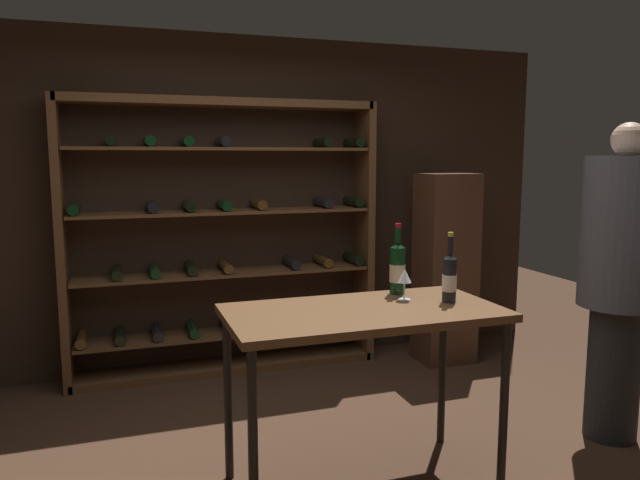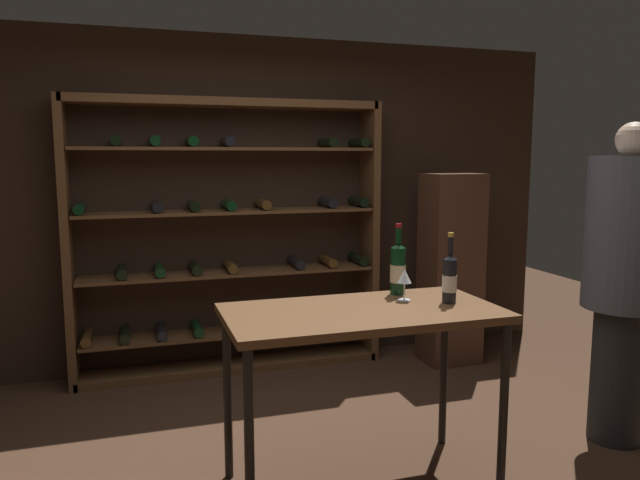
{
  "view_description": "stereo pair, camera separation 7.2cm",
  "coord_description": "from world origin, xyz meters",
  "px_view_note": "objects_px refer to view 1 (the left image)",
  "views": [
    {
      "loc": [
        -0.91,
        -2.85,
        1.69
      ],
      "look_at": [
        0.12,
        0.15,
        1.25
      ],
      "focal_mm": 33.85,
      "sensor_mm": 36.0,
      "label": 1
    },
    {
      "loc": [
        -0.84,
        -2.88,
        1.69
      ],
      "look_at": [
        0.12,
        0.15,
        1.25
      ],
      "focal_mm": 33.85,
      "sensor_mm": 36.0,
      "label": 2
    }
  ],
  "objects_px": {
    "display_cabinet": "(445,268)",
    "wine_bottle_amber_reserve": "(397,268)",
    "tasting_table": "(363,327)",
    "person_bystander_red_print": "(620,268)",
    "wine_rack": "(226,240)",
    "wine_glass_stemmed_right": "(405,277)",
    "wine_bottle_red_label": "(449,278)"
  },
  "relations": [
    {
      "from": "wine_rack",
      "to": "wine_bottle_red_label",
      "type": "bearing_deg",
      "value": -67.25
    },
    {
      "from": "wine_bottle_amber_reserve",
      "to": "display_cabinet",
      "type": "bearing_deg",
      "value": 50.57
    },
    {
      "from": "display_cabinet",
      "to": "wine_bottle_red_label",
      "type": "distance_m",
      "value": 1.88
    },
    {
      "from": "wine_rack",
      "to": "wine_glass_stemmed_right",
      "type": "relative_size",
      "value": 14.4
    },
    {
      "from": "tasting_table",
      "to": "wine_bottle_amber_reserve",
      "type": "bearing_deg",
      "value": 39.17
    },
    {
      "from": "tasting_table",
      "to": "wine_bottle_amber_reserve",
      "type": "height_order",
      "value": "wine_bottle_amber_reserve"
    },
    {
      "from": "wine_rack",
      "to": "person_bystander_red_print",
      "type": "distance_m",
      "value": 2.76
    },
    {
      "from": "wine_rack",
      "to": "wine_bottle_red_label",
      "type": "distance_m",
      "value": 2.11
    },
    {
      "from": "wine_glass_stemmed_right",
      "to": "wine_bottle_red_label",
      "type": "bearing_deg",
      "value": -30.1
    },
    {
      "from": "person_bystander_red_print",
      "to": "wine_bottle_amber_reserve",
      "type": "relative_size",
      "value": 4.83
    },
    {
      "from": "display_cabinet",
      "to": "wine_glass_stemmed_right",
      "type": "relative_size",
      "value": 9.3
    },
    {
      "from": "person_bystander_red_print",
      "to": "display_cabinet",
      "type": "xyz_separation_m",
      "value": [
        -0.24,
        1.56,
        -0.26
      ]
    },
    {
      "from": "wine_rack",
      "to": "wine_glass_stemmed_right",
      "type": "bearing_deg",
      "value": -71.38
    },
    {
      "from": "wine_bottle_amber_reserve",
      "to": "wine_rack",
      "type": "bearing_deg",
      "value": 111.02
    },
    {
      "from": "display_cabinet",
      "to": "wine_bottle_amber_reserve",
      "type": "distance_m",
      "value": 1.76
    },
    {
      "from": "display_cabinet",
      "to": "wine_bottle_amber_reserve",
      "type": "relative_size",
      "value": 3.99
    },
    {
      "from": "display_cabinet",
      "to": "wine_glass_stemmed_right",
      "type": "height_order",
      "value": "display_cabinet"
    },
    {
      "from": "display_cabinet",
      "to": "wine_rack",
      "type": "bearing_deg",
      "value": 168.81
    },
    {
      "from": "person_bystander_red_print",
      "to": "display_cabinet",
      "type": "bearing_deg",
      "value": -76.54
    },
    {
      "from": "tasting_table",
      "to": "wine_glass_stemmed_right",
      "type": "xyz_separation_m",
      "value": [
        0.28,
        0.1,
        0.22
      ]
    },
    {
      "from": "wine_rack",
      "to": "wine_bottle_red_label",
      "type": "relative_size",
      "value": 6.57
    },
    {
      "from": "tasting_table",
      "to": "person_bystander_red_print",
      "type": "xyz_separation_m",
      "value": [
        1.65,
        0.03,
        0.19
      ]
    },
    {
      "from": "person_bystander_red_print",
      "to": "wine_glass_stemmed_right",
      "type": "distance_m",
      "value": 1.37
    },
    {
      "from": "wine_bottle_red_label",
      "to": "wine_glass_stemmed_right",
      "type": "bearing_deg",
      "value": 149.9
    },
    {
      "from": "wine_glass_stemmed_right",
      "to": "display_cabinet",
      "type": "bearing_deg",
      "value": 52.72
    },
    {
      "from": "tasting_table",
      "to": "person_bystander_red_print",
      "type": "height_order",
      "value": "person_bystander_red_print"
    },
    {
      "from": "tasting_table",
      "to": "display_cabinet",
      "type": "height_order",
      "value": "display_cabinet"
    },
    {
      "from": "tasting_table",
      "to": "wine_glass_stemmed_right",
      "type": "height_order",
      "value": "wine_glass_stemmed_right"
    },
    {
      "from": "wine_glass_stemmed_right",
      "to": "tasting_table",
      "type": "bearing_deg",
      "value": -159.59
    },
    {
      "from": "person_bystander_red_print",
      "to": "wine_bottle_red_label",
      "type": "bearing_deg",
      "value": 6.66
    },
    {
      "from": "tasting_table",
      "to": "display_cabinet",
      "type": "relative_size",
      "value": 0.88
    },
    {
      "from": "tasting_table",
      "to": "wine_glass_stemmed_right",
      "type": "relative_size",
      "value": 8.18
    }
  ]
}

